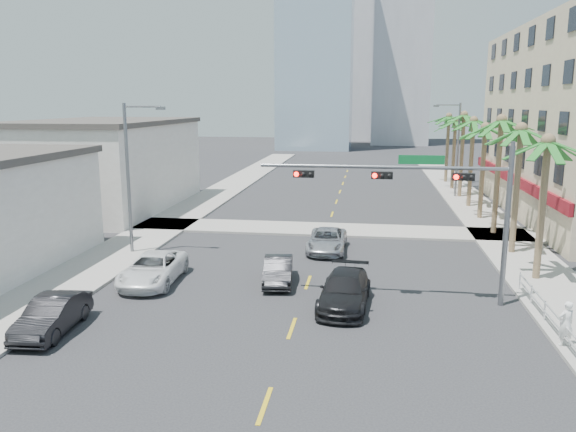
# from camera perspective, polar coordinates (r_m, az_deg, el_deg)

# --- Properties ---
(ground) EXTENTS (260.00, 260.00, 0.00)m
(ground) POSITION_cam_1_polar(r_m,az_deg,el_deg) (19.71, -1.27, -15.80)
(ground) COLOR #262628
(ground) RESTS_ON ground
(sidewalk_right) EXTENTS (4.00, 120.00, 0.15)m
(sidewalk_right) POSITION_cam_1_polar(r_m,az_deg,el_deg) (39.38, 21.38, -2.48)
(sidewalk_right) COLOR gray
(sidewalk_right) RESTS_ON ground
(sidewalk_left) EXTENTS (4.00, 120.00, 0.15)m
(sidewalk_left) POSITION_cam_1_polar(r_m,az_deg,el_deg) (41.14, -13.22, -1.41)
(sidewalk_left) COLOR gray
(sidewalk_left) RESTS_ON ground
(sidewalk_cross) EXTENTS (80.00, 4.00, 0.15)m
(sidewalk_cross) POSITION_cam_1_polar(r_m,az_deg,el_deg) (40.38, 3.92, -1.37)
(sidewalk_cross) COLOR gray
(sidewalk_cross) RESTS_ON ground
(building_left_far) EXTENTS (11.00, 18.00, 7.20)m
(building_left_far) POSITION_cam_1_polar(r_m,az_deg,el_deg) (50.82, -18.03, 4.77)
(building_left_far) COLOR beige
(building_left_far) RESTS_ON ground
(tower_far_left) EXTENTS (14.00, 14.00, 48.00)m
(tower_far_left) POSITION_cam_1_polar(r_m,az_deg,el_deg) (113.79, 2.87, 19.01)
(tower_far_left) COLOR #99B2C6
(tower_far_left) RESTS_ON ground
(tower_far_right) EXTENTS (12.00, 12.00, 60.00)m
(tower_far_right) POSITION_cam_1_polar(r_m,az_deg,el_deg) (129.13, 11.63, 20.59)
(tower_far_right) COLOR #ADADB2
(tower_far_right) RESTS_ON ground
(tower_far_center) EXTENTS (16.00, 16.00, 42.00)m
(tower_far_center) POSITION_cam_1_polar(r_m,az_deg,el_deg) (142.90, 6.14, 16.21)
(tower_far_center) COLOR #ADADB2
(tower_far_center) RESTS_ON ground
(traffic_signal_mast) EXTENTS (11.12, 0.54, 7.20)m
(traffic_signal_mast) POSITION_cam_1_polar(r_m,az_deg,el_deg) (25.69, 14.56, 2.22)
(traffic_signal_mast) COLOR slate
(traffic_signal_mast) RESTS_ON ground
(palm_tree_0) EXTENTS (4.80, 4.80, 7.80)m
(palm_tree_0) POSITION_cam_1_polar(r_m,az_deg,el_deg) (30.58, 24.91, 6.77)
(palm_tree_0) COLOR brown
(palm_tree_0) RESTS_ON ground
(palm_tree_1) EXTENTS (4.80, 4.80, 8.16)m
(palm_tree_1) POSITION_cam_1_polar(r_m,az_deg,el_deg) (35.58, 22.61, 8.03)
(palm_tree_1) COLOR brown
(palm_tree_1) RESTS_ON ground
(palm_tree_2) EXTENTS (4.80, 4.80, 8.52)m
(palm_tree_2) POSITION_cam_1_polar(r_m,az_deg,el_deg) (40.62, 20.87, 8.97)
(palm_tree_2) COLOR brown
(palm_tree_2) RESTS_ON ground
(palm_tree_3) EXTENTS (4.80, 4.80, 7.80)m
(palm_tree_3) POSITION_cam_1_polar(r_m,az_deg,el_deg) (45.74, 19.42, 8.39)
(palm_tree_3) COLOR brown
(palm_tree_3) RESTS_ON ground
(palm_tree_4) EXTENTS (4.80, 4.80, 8.16)m
(palm_tree_4) POSITION_cam_1_polar(r_m,az_deg,el_deg) (50.84, 18.34, 9.09)
(palm_tree_4) COLOR brown
(palm_tree_4) RESTS_ON ground
(palm_tree_5) EXTENTS (4.80, 4.80, 8.52)m
(palm_tree_5) POSITION_cam_1_polar(r_m,az_deg,el_deg) (55.96, 17.46, 9.67)
(palm_tree_5) COLOR brown
(palm_tree_5) RESTS_ON ground
(palm_tree_6) EXTENTS (4.80, 4.80, 7.80)m
(palm_tree_6) POSITION_cam_1_polar(r_m,az_deg,el_deg) (61.12, 16.66, 9.17)
(palm_tree_6) COLOR brown
(palm_tree_6) RESTS_ON ground
(palm_tree_7) EXTENTS (4.80, 4.80, 8.16)m
(palm_tree_7) POSITION_cam_1_polar(r_m,az_deg,el_deg) (66.26, 16.04, 9.65)
(palm_tree_7) COLOR brown
(palm_tree_7) RESTS_ON ground
(streetlight_left) EXTENTS (2.55, 0.25, 9.00)m
(streetlight_left) POSITION_cam_1_polar(r_m,az_deg,el_deg) (34.47, -15.66, 4.43)
(streetlight_left) COLOR slate
(streetlight_left) RESTS_ON ground
(streetlight_right) EXTENTS (2.55, 0.25, 9.00)m
(streetlight_right) POSITION_cam_1_polar(r_m,az_deg,el_deg) (55.99, 16.68, 6.92)
(streetlight_right) COLOR slate
(streetlight_right) RESTS_ON ground
(guardrail) EXTENTS (0.08, 8.08, 1.00)m
(guardrail) POSITION_cam_1_polar(r_m,az_deg,el_deg) (25.80, 24.65, -8.52)
(guardrail) COLOR silver
(guardrail) RESTS_ON ground
(car_parked_mid) EXTENTS (1.83, 4.46, 1.44)m
(car_parked_mid) POSITION_cam_1_polar(r_m,az_deg,el_deg) (24.54, -22.83, -9.26)
(car_parked_mid) COLOR black
(car_parked_mid) RESTS_ON ground
(car_parked_far) EXTENTS (2.73, 5.47, 1.49)m
(car_parked_far) POSITION_cam_1_polar(r_m,az_deg,el_deg) (29.40, -13.56, -5.23)
(car_parked_far) COLOR white
(car_parked_far) RESTS_ON ground
(car_lane_left) EXTENTS (1.86, 4.16, 1.32)m
(car_lane_left) POSITION_cam_1_polar(r_m,az_deg,el_deg) (28.57, -1.02, -5.56)
(car_lane_left) COLOR black
(car_lane_left) RESTS_ON ground
(car_lane_center) EXTENTS (2.30, 4.94, 1.37)m
(car_lane_center) POSITION_cam_1_polar(r_m,az_deg,el_deg) (34.67, 3.97, -2.48)
(car_lane_center) COLOR #BABBC0
(car_lane_center) RESTS_ON ground
(car_lane_right) EXTENTS (2.44, 5.30, 1.50)m
(car_lane_right) POSITION_cam_1_polar(r_m,az_deg,el_deg) (25.50, 5.78, -7.53)
(car_lane_right) COLOR black
(car_lane_right) RESTS_ON ground
(pedestrian) EXTENTS (0.74, 0.61, 1.73)m
(pedestrian) POSITION_cam_1_polar(r_m,az_deg,el_deg) (23.47, 26.39, -9.75)
(pedestrian) COLOR white
(pedestrian) RESTS_ON sidewalk_right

